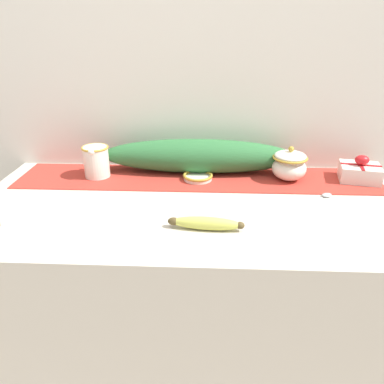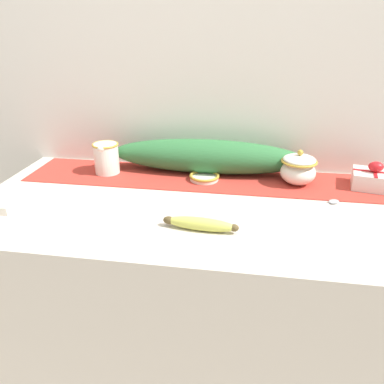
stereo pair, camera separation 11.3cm
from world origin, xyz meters
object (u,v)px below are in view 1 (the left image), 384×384
small_dish (198,177)px  spoon (325,196)px  sugar_bowl (289,165)px  gift_box (360,172)px  banana (206,223)px  cream_pitcher (96,160)px

small_dish → spoon: small_dish is taller
sugar_bowl → gift_box: sugar_bowl is taller
banana → gift_box: 0.66m
cream_pitcher → spoon: size_ratio=0.85×
small_dish → sugar_bowl: bearing=2.8°
sugar_bowl → gift_box: (0.25, 0.01, -0.02)m
spoon → gift_box: gift_box is taller
small_dish → banana: banana is taller
gift_box → banana: bearing=-145.6°
banana → sugar_bowl: bearing=51.5°
cream_pitcher → sugar_bowl: 0.69m
small_dish → banana: (0.03, -0.35, 0.01)m
cream_pitcher → sugar_bowl: size_ratio=0.94×
cream_pitcher → gift_box: (0.94, 0.00, -0.03)m
spoon → gift_box: size_ratio=0.88×
sugar_bowl → gift_box: 0.25m
cream_pitcher → spoon: 0.80m
cream_pitcher → spoon: cream_pitcher is taller
banana → gift_box: gift_box is taller
spoon → small_dish: bearing=131.6°
cream_pitcher → banana: size_ratio=0.55×
banana → spoon: 0.44m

